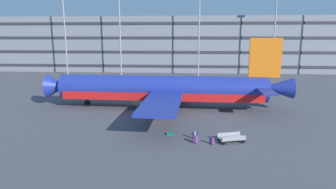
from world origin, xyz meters
TOP-DOWN VIEW (x-y plane):
  - ground_plane at (0.00, 0.00)m, footprint 600.00×600.00m
  - terminal_structure at (0.00, 49.91)m, footprint 159.00×20.42m
  - airliner at (3.43, -2.00)m, footprint 36.13×29.08m
  - light_mast_left at (-26.10, 32.40)m, footprint 1.80×0.50m
  - light_mast_center_left at (-11.23, 32.40)m, footprint 1.80×0.50m
  - light_mast_center_right at (9.43, 32.40)m, footprint 1.80×0.50m
  - light_mast_right at (28.40, 32.40)m, footprint 1.80×0.50m
  - suitcase_teal at (5.03, -13.75)m, footprint 0.79×0.49m
  - suitcase_black at (9.30, -16.18)m, footprint 0.45×0.51m
  - suitcase_red at (7.59, -14.79)m, footprint 0.40×0.43m
  - suitcase_large at (7.72, -16.01)m, footprint 0.42×0.48m
  - backpack_upright at (7.95, -14.10)m, footprint 0.40×0.37m
  - baggage_cart at (11.31, -15.43)m, footprint 3.35×2.00m

SIDE VIEW (x-z plane):
  - ground_plane at x=0.00m, z-range 0.00..0.00m
  - suitcase_teal at x=5.03m, z-range 0.00..0.24m
  - backpack_upright at x=7.95m, z-range -0.03..0.53m
  - suitcase_black at x=9.30m, z-range -0.04..0.80m
  - suitcase_large at x=7.72m, z-range -0.03..0.86m
  - baggage_cart at x=11.31m, z-range 0.02..0.84m
  - suitcase_red at x=7.59m, z-range -0.06..0.93m
  - airliner at x=3.43m, z-range -2.27..7.99m
  - terminal_structure at x=0.00m, z-range 0.00..16.22m
  - light_mast_right at x=28.40m, z-range 1.69..23.59m
  - light_mast_center_left at x=-11.23m, z-range 1.73..26.40m
  - light_mast_left at x=-26.10m, z-range 1.73..26.66m
  - light_mast_center_right at x=9.43m, z-range 1.74..26.86m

